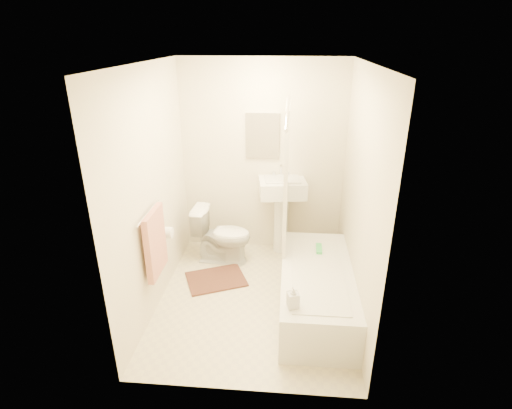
# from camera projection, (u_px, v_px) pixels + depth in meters

# --- Properties ---
(floor) EXTENTS (2.40, 2.40, 0.00)m
(floor) POSITION_uv_depth(u_px,v_px,m) (254.00, 299.00, 4.30)
(floor) COLOR beige
(floor) RESTS_ON ground
(ceiling) EXTENTS (2.40, 2.40, 0.00)m
(ceiling) POSITION_uv_depth(u_px,v_px,m) (253.00, 63.00, 3.35)
(ceiling) COLOR white
(ceiling) RESTS_ON ground
(wall_back) EXTENTS (2.00, 0.02, 2.40)m
(wall_back) POSITION_uv_depth(u_px,v_px,m) (263.00, 159.00, 4.92)
(wall_back) COLOR beige
(wall_back) RESTS_ON ground
(wall_left) EXTENTS (0.02, 2.40, 2.40)m
(wall_left) POSITION_uv_depth(u_px,v_px,m) (152.00, 192.00, 3.90)
(wall_left) COLOR beige
(wall_left) RESTS_ON ground
(wall_right) EXTENTS (0.02, 2.40, 2.40)m
(wall_right) POSITION_uv_depth(u_px,v_px,m) (360.00, 199.00, 3.74)
(wall_right) COLOR beige
(wall_right) RESTS_ON ground
(mirror) EXTENTS (0.40, 0.03, 0.55)m
(mirror) POSITION_uv_depth(u_px,v_px,m) (263.00, 136.00, 4.78)
(mirror) COLOR white
(mirror) RESTS_ON wall_back
(curtain_rod) EXTENTS (0.03, 1.70, 0.03)m
(curtain_rod) POSITION_uv_depth(u_px,v_px,m) (288.00, 110.00, 3.58)
(curtain_rod) COLOR silver
(curtain_rod) RESTS_ON wall_back
(shower_curtain) EXTENTS (0.04, 0.80, 1.55)m
(shower_curtain) POSITION_uv_depth(u_px,v_px,m) (286.00, 177.00, 4.25)
(shower_curtain) COLOR silver
(shower_curtain) RESTS_ON curtain_rod
(towel_bar) EXTENTS (0.02, 0.60, 0.02)m
(towel_bar) POSITION_uv_depth(u_px,v_px,m) (149.00, 212.00, 3.71)
(towel_bar) COLOR silver
(towel_bar) RESTS_ON wall_left
(towel) EXTENTS (0.06, 0.45, 0.66)m
(towel) POSITION_uv_depth(u_px,v_px,m) (155.00, 243.00, 3.83)
(towel) COLOR #CC7266
(towel) RESTS_ON towel_bar
(toilet_paper) EXTENTS (0.11, 0.12, 0.12)m
(toilet_paper) POSITION_uv_depth(u_px,v_px,m) (167.00, 232.00, 4.20)
(toilet_paper) COLOR white
(toilet_paper) RESTS_ON wall_left
(toilet) EXTENTS (0.73, 0.44, 0.69)m
(toilet) POSITION_uv_depth(u_px,v_px,m) (222.00, 235.00, 4.90)
(toilet) COLOR silver
(toilet) RESTS_ON floor
(sink) EXTENTS (0.61, 0.52, 1.09)m
(sink) POSITION_uv_depth(u_px,v_px,m) (281.00, 213.00, 5.03)
(sink) COLOR silver
(sink) RESTS_ON floor
(bathtub) EXTENTS (0.71, 1.62, 0.46)m
(bathtub) POSITION_uv_depth(u_px,v_px,m) (316.00, 289.00, 4.07)
(bathtub) COLOR silver
(bathtub) RESTS_ON floor
(bath_mat) EXTENTS (0.79, 0.70, 0.02)m
(bath_mat) POSITION_uv_depth(u_px,v_px,m) (216.00, 279.00, 4.62)
(bath_mat) COLOR #47281E
(bath_mat) RESTS_ON floor
(soap_bottle) EXTENTS (0.12, 0.12, 0.21)m
(soap_bottle) POSITION_uv_depth(u_px,v_px,m) (293.00, 297.00, 3.40)
(soap_bottle) COLOR white
(soap_bottle) RESTS_ON bathtub
(scrub_brush) EXTENTS (0.07, 0.20, 0.04)m
(scrub_brush) POSITION_uv_depth(u_px,v_px,m) (319.00, 249.00, 4.33)
(scrub_brush) COLOR green
(scrub_brush) RESTS_ON bathtub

